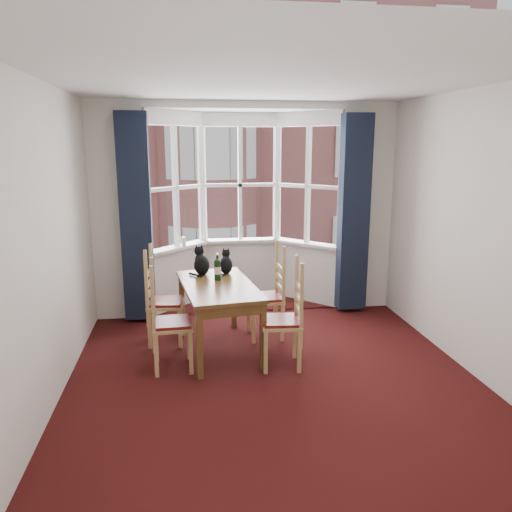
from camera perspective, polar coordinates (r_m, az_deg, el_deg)
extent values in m
plane|color=black|center=(4.91, 2.39, -14.76)|extent=(4.50, 4.50, 0.00)
plane|color=white|center=(4.39, 2.75, 19.69)|extent=(4.50, 4.50, 0.00)
plane|color=silver|center=(4.52, -23.19, 0.63)|extent=(0.00, 4.50, 4.50)
plane|color=silver|center=(5.20, 24.76, 1.95)|extent=(0.00, 4.50, 4.50)
plane|color=silver|center=(2.36, 12.98, -9.23)|extent=(4.00, 0.00, 4.00)
cube|color=silver|center=(6.64, -15.42, 4.77)|extent=(0.70, 0.12, 2.80)
cube|color=silver|center=(7.04, 12.41, 5.36)|extent=(0.70, 0.12, 2.80)
cube|color=#161E31|center=(6.44, -13.55, 4.20)|extent=(0.38, 0.22, 2.60)
cube|color=#161E31|center=(6.80, 11.10, 4.74)|extent=(0.38, 0.22, 2.60)
cube|color=brown|center=(5.49, -4.35, -3.42)|extent=(0.92, 1.48, 0.04)
cube|color=brown|center=(4.96, -6.48, -9.96)|extent=(0.07, 0.07, 0.72)
cube|color=brown|center=(6.16, -8.46, -5.42)|extent=(0.07, 0.07, 0.72)
cube|color=brown|center=(5.09, 0.82, -9.25)|extent=(0.07, 0.07, 0.72)
cube|color=brown|center=(6.27, -2.57, -4.98)|extent=(0.07, 0.07, 0.72)
cube|color=tan|center=(5.18, -9.56, -7.65)|extent=(0.42, 0.44, 0.06)
cube|color=#5D1310|center=(5.17, -9.56, -7.49)|extent=(0.38, 0.40, 0.03)
cube|color=tan|center=(5.85, -10.24, -5.28)|extent=(0.44, 0.46, 0.06)
cube|color=#5D1310|center=(5.84, -10.25, -5.14)|extent=(0.40, 0.41, 0.03)
cube|color=tan|center=(5.17, 2.87, -7.53)|extent=(0.44, 0.45, 0.06)
cube|color=#5D1310|center=(5.16, 2.87, -7.37)|extent=(0.39, 0.41, 0.03)
cube|color=tan|center=(5.92, 1.03, -4.83)|extent=(0.42, 0.44, 0.06)
cube|color=#5D1310|center=(5.92, 1.03, -4.69)|extent=(0.38, 0.39, 0.03)
ellipsoid|color=black|center=(5.86, -6.21, -1.06)|extent=(0.24, 0.28, 0.24)
sphere|color=black|center=(5.91, -6.52, 0.55)|extent=(0.14, 0.14, 0.11)
cone|color=black|center=(5.89, -6.82, 1.06)|extent=(0.05, 0.05, 0.05)
cone|color=black|center=(5.91, -6.24, 1.11)|extent=(0.05, 0.05, 0.05)
ellipsoid|color=black|center=(5.90, -3.46, -1.08)|extent=(0.18, 0.22, 0.21)
sphere|color=black|center=(5.94, -3.45, 0.30)|extent=(0.11, 0.11, 0.10)
cone|color=black|center=(5.93, -3.72, 0.76)|extent=(0.04, 0.04, 0.04)
cone|color=black|center=(5.93, -3.20, 0.76)|extent=(0.04, 0.04, 0.04)
cylinder|color=black|center=(5.62, -4.41, -1.68)|extent=(0.08, 0.08, 0.22)
sphere|color=black|center=(5.59, -4.43, -0.65)|extent=(0.07, 0.07, 0.07)
cylinder|color=black|center=(5.58, -4.44, -0.24)|extent=(0.03, 0.03, 0.09)
cylinder|color=gold|center=(5.57, -4.44, 0.18)|extent=(0.03, 0.03, 0.02)
cylinder|color=silver|center=(5.61, -4.41, -1.63)|extent=(0.08, 0.08, 0.08)
cylinder|color=white|center=(7.01, -8.27, 1.65)|extent=(0.06, 0.06, 0.13)
plane|color=#333335|center=(37.46, -6.83, -0.09)|extent=(80.00, 80.00, 0.00)
cube|color=#9F5752|center=(18.59, -5.80, 8.78)|extent=(18.00, 6.00, 14.00)
cylinder|color=#9F5752|center=(15.60, -5.29, 8.04)|extent=(3.20, 3.20, 14.00)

